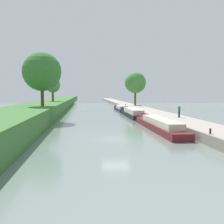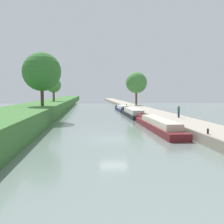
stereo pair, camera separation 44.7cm
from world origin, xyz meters
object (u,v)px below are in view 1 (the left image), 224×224
(narrowboat_maroon, at_px, (157,124))
(narrowboat_black, at_px, (132,113))
(mooring_bollard_far, at_px, (125,105))
(mooring_bollard_near, at_px, (210,131))
(person_walking, at_px, (179,111))
(narrowboat_navy, at_px, (121,108))

(narrowboat_maroon, height_order, narrowboat_black, narrowboat_black)
(narrowboat_maroon, height_order, mooring_bollard_far, narrowboat_maroon)
(mooring_bollard_far, bearing_deg, mooring_bollard_near, -90.00)
(narrowboat_maroon, height_order, person_walking, person_walking)
(mooring_bollard_far, bearing_deg, narrowboat_navy, -109.52)
(person_walking, relative_size, mooring_bollard_near, 3.69)
(mooring_bollard_near, bearing_deg, mooring_bollard_far, 90.00)
(narrowboat_black, xyz_separation_m, mooring_bollard_near, (1.85, -26.91, 0.51))
(narrowboat_navy, distance_m, mooring_bollard_far, 5.71)
(person_walking, bearing_deg, mooring_bollard_far, 94.30)
(narrowboat_maroon, relative_size, narrowboat_black, 1.09)
(narrowboat_maroon, xyz_separation_m, narrowboat_black, (0.04, 17.47, 0.01))
(narrowboat_navy, height_order, mooring_bollard_near, mooring_bollard_near)
(narrowboat_black, bearing_deg, person_walking, -71.14)
(person_walking, xyz_separation_m, mooring_bollard_near, (-2.44, -14.33, -0.65))
(person_walking, xyz_separation_m, mooring_bollard_far, (-2.44, 32.46, -0.65))
(narrowboat_maroon, xyz_separation_m, mooring_bollard_near, (1.89, -9.44, 0.51))
(narrowboat_maroon, xyz_separation_m, person_walking, (4.34, 4.89, 1.16))
(narrowboat_navy, bearing_deg, mooring_bollard_far, 70.48)
(narrowboat_maroon, height_order, mooring_bollard_near, narrowboat_maroon)
(narrowboat_maroon, bearing_deg, narrowboat_black, 89.87)
(narrowboat_navy, relative_size, mooring_bollard_far, 28.20)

